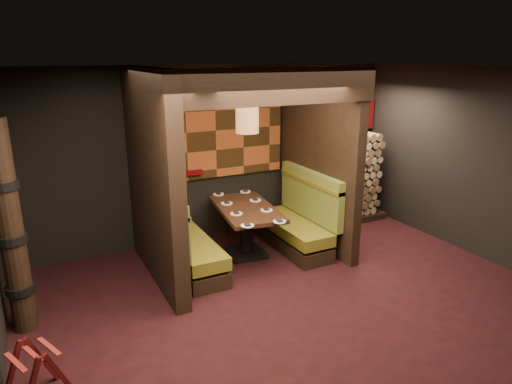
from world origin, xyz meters
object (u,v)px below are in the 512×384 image
object	(u,v)px
booth_bench_left	(185,245)
dining_table	(246,222)
totem_column	(11,231)
firewood_stack	(341,178)
pendant_lamp	(247,117)
luggage_rack	(36,373)
booth_bench_right	(298,224)

from	to	relation	value
booth_bench_left	dining_table	xyz separation A→B (m)	(1.02, 0.10, 0.15)
totem_column	firewood_stack	size ratio (longest dim) A/B	1.39
dining_table	firewood_stack	distance (m)	2.32
pendant_lamp	firewood_stack	distance (m)	2.67
pendant_lamp	luggage_rack	world-z (taller)	pendant_lamp
booth_bench_right	totem_column	xyz separation A→B (m)	(-3.98, -0.55, 0.79)
dining_table	luggage_rack	bearing A→B (deg)	-146.66
booth_bench_left	booth_bench_right	bearing A→B (deg)	0.00
luggage_rack	firewood_stack	bearing A→B (deg)	26.32
dining_table	pendant_lamp	bearing A→B (deg)	-90.00
booth_bench_left	booth_bench_right	xyz separation A→B (m)	(1.89, 0.00, 0.00)
booth_bench_left	dining_table	world-z (taller)	booth_bench_left
booth_bench_left	firewood_stack	xyz separation A→B (m)	(3.25, 0.70, 0.42)
booth_bench_left	luggage_rack	distance (m)	2.77
totem_column	pendant_lamp	bearing A→B (deg)	10.83
luggage_rack	totem_column	bearing A→B (deg)	93.39
dining_table	booth_bench_right	bearing A→B (deg)	-6.26
totem_column	firewood_stack	world-z (taller)	totem_column
booth_bench_right	dining_table	size ratio (longest dim) A/B	1.01
totem_column	firewood_stack	bearing A→B (deg)	13.19
pendant_lamp	booth_bench_left	bearing A→B (deg)	-177.46
booth_bench_right	firewood_stack	world-z (taller)	firewood_stack
firewood_stack	booth_bench_left	bearing A→B (deg)	-167.83
booth_bench_left	pendant_lamp	bearing A→B (deg)	2.54
booth_bench_left	luggage_rack	world-z (taller)	booth_bench_left
totem_column	booth_bench_right	bearing A→B (deg)	7.86
firewood_stack	booth_bench_right	bearing A→B (deg)	-152.65
booth_bench_left	booth_bench_right	distance (m)	1.89
dining_table	pendant_lamp	world-z (taller)	pendant_lamp
luggage_rack	totem_column	world-z (taller)	totem_column
pendant_lamp	luggage_rack	bearing A→B (deg)	-147.33
pendant_lamp	firewood_stack	xyz separation A→B (m)	(2.22, 0.65, -1.33)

